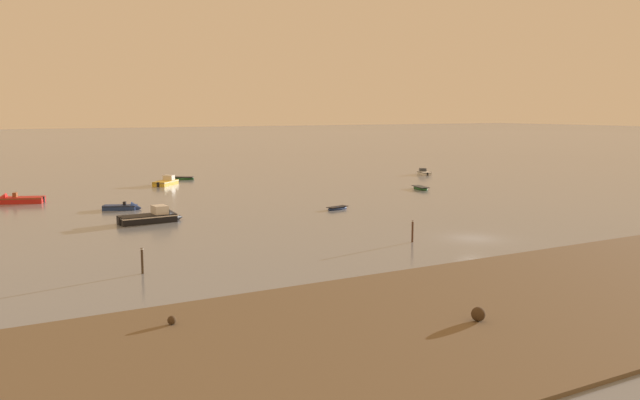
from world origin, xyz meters
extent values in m
plane|color=gray|center=(0.00, 0.00, 0.00)|extent=(800.00, 800.00, 0.00)
sphere|color=#402F1E|center=(-16.70, -18.45, 0.61)|extent=(0.78, 0.78, 0.78)
sphere|color=#402F1E|center=(-31.28, -10.81, 0.46)|extent=(0.47, 0.47, 0.47)
ellipsoid|color=#23602D|center=(19.24, 32.04, 0.14)|extent=(2.17, 4.11, 0.62)
cube|color=#33383F|center=(19.24, 32.04, 0.40)|extent=(2.07, 3.80, 0.08)
cube|color=#33383F|center=(19.24, 32.04, 0.31)|extent=(1.23, 0.51, 0.06)
cube|color=black|center=(-23.46, 23.00, 0.28)|extent=(5.78, 2.66, 1.11)
cone|color=black|center=(-20.50, 23.17, 0.28)|extent=(1.89, 2.33, 2.23)
cube|color=silver|center=(-23.39, 23.01, 0.70)|extent=(5.91, 2.71, 0.12)
cube|color=silver|center=(-22.11, 23.08, 1.27)|extent=(1.46, 1.84, 0.87)
cube|color=#384751|center=(-21.43, 23.12, 1.33)|extent=(0.40, 1.71, 0.69)
cube|color=black|center=(-26.22, 22.85, 0.45)|extent=(0.37, 0.46, 0.79)
ellipsoid|color=navy|center=(-1.59, 21.22, 0.11)|extent=(3.14, 1.70, 0.47)
cube|color=black|center=(-1.59, 21.22, 0.31)|extent=(2.90, 1.63, 0.06)
cube|color=black|center=(-1.59, 21.22, 0.24)|extent=(0.40, 0.94, 0.05)
cube|color=navy|center=(-23.83, 33.57, 0.18)|extent=(4.02, 2.96, 0.73)
cone|color=navy|center=(-22.07, 32.75, 0.18)|extent=(1.67, 1.82, 1.46)
cube|color=black|center=(-23.79, 33.55, 0.46)|extent=(4.11, 3.03, 0.08)
cube|color=black|center=(-23.32, 33.33, 0.75)|extent=(0.50, 0.58, 0.41)
cube|color=black|center=(-25.48, 34.33, 0.29)|extent=(0.33, 0.36, 0.52)
cube|color=gold|center=(-11.79, 55.68, 0.24)|extent=(4.84, 4.98, 0.97)
cone|color=gold|center=(-10.04, 57.56, 0.24)|extent=(2.46, 2.44, 1.94)
cube|color=silver|center=(-11.75, 55.72, 0.60)|extent=(4.94, 5.09, 0.11)
cube|color=silver|center=(-10.99, 56.54, 1.10)|extent=(1.92, 1.90, 0.75)
cube|color=#384751|center=(-10.59, 56.97, 1.15)|extent=(1.26, 1.20, 0.60)
cube|color=black|center=(-13.43, 53.93, 0.39)|extent=(0.49, 0.48, 0.69)
cube|color=white|center=(33.75, 49.37, 0.18)|extent=(2.63, 3.89, 0.71)
cone|color=white|center=(34.39, 51.13, 0.18)|extent=(1.72, 1.54, 1.42)
cube|color=#33383F|center=(33.76, 49.41, 0.44)|extent=(2.69, 3.97, 0.08)
cube|color=#33383F|center=(34.04, 50.18, 0.80)|extent=(1.35, 1.20, 0.55)
cube|color=#384751|center=(34.19, 50.58, 0.84)|extent=(1.08, 0.55, 0.44)
cube|color=black|center=(33.15, 47.72, 0.28)|extent=(0.34, 0.30, 0.50)
cube|color=red|center=(-33.15, 45.33, 0.26)|extent=(5.61, 3.88, 1.02)
cube|color=brown|center=(-33.21, 45.35, 0.64)|extent=(5.74, 3.97, 0.11)
cube|color=brown|center=(-33.89, 45.62, 1.05)|extent=(0.67, 0.80, 0.57)
cube|color=black|center=(-30.79, 44.42, 0.41)|extent=(0.44, 0.50, 0.73)
ellipsoid|color=#23602D|center=(-6.88, 62.72, 0.15)|extent=(4.22, 3.47, 0.65)
cube|color=black|center=(-6.88, 62.72, 0.42)|extent=(3.93, 3.27, 0.09)
cube|color=black|center=(-6.88, 62.72, 0.33)|extent=(0.92, 1.20, 0.07)
cylinder|color=#4F3323|center=(-5.87, 1.40, 0.86)|extent=(0.18, 0.18, 2.14)
cylinder|color=silver|center=(-5.87, 1.40, 1.87)|extent=(0.22, 0.22, 0.08)
cylinder|color=#423323|center=(-29.51, 1.86, 0.82)|extent=(0.18, 0.18, 2.05)
cylinder|color=silver|center=(-29.51, 1.86, 1.79)|extent=(0.22, 0.22, 0.08)
camera|label=1|loc=(-41.21, -44.15, 11.54)|focal=37.05mm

